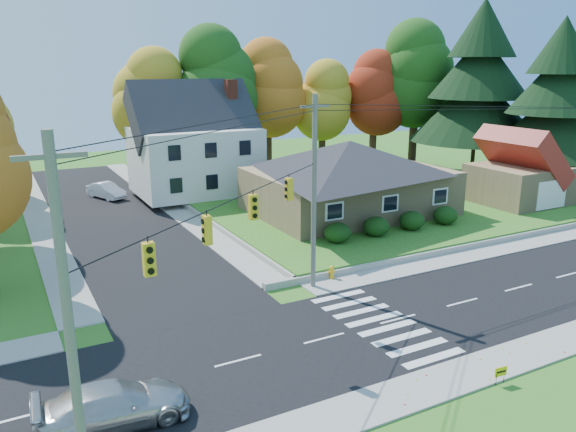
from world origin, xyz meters
name	(u,v)px	position (x,y,z in m)	size (l,w,h in m)	color
ground	(398,319)	(0.00, 0.00, 0.00)	(120.00, 120.00, 0.00)	#3D7923
road_main	(398,319)	(0.00, 0.00, 0.01)	(90.00, 8.00, 0.02)	black
road_cross	(109,213)	(-8.00, 26.00, 0.01)	(8.00, 44.00, 0.02)	black
sidewalk_north	(339,283)	(0.00, 5.00, 0.04)	(90.00, 2.00, 0.08)	#9C9A90
sidewalk_south	(481,369)	(0.00, -5.00, 0.04)	(90.00, 2.00, 0.08)	#9C9A90
lawn	(363,194)	(13.00, 21.00, 0.25)	(30.00, 30.00, 0.50)	#3D7923
ranch_house	(349,176)	(8.00, 16.00, 3.27)	(14.60, 10.60, 5.40)	tan
colonial_house	(195,145)	(0.04, 28.00, 4.58)	(10.40, 8.40, 9.60)	silver
garage	(521,173)	(22.00, 11.99, 2.84)	(7.30, 6.30, 4.60)	tan
hedge_row	(394,223)	(7.50, 9.80, 1.14)	(10.70, 1.70, 1.27)	#163A10
traffic_infrastructure	(382,205)	(-0.15, 1.35, 5.15)	(38.10, 10.66, 10.00)	#666059
tree_lot_0	(151,99)	(-2.00, 34.00, 8.31)	(6.72, 6.72, 12.51)	#3F2A19
tree_lot_1	(215,83)	(4.00, 33.00, 9.61)	(7.84, 7.84, 14.60)	#3F2A19
tree_lot_2	(267,89)	(10.00, 34.00, 8.96)	(7.28, 7.28, 13.56)	#3F2A19
tree_lot_3	(323,101)	(16.00, 33.00, 7.65)	(6.16, 6.16, 11.47)	#3F2A19
tree_lot_4	(375,93)	(22.00, 32.00, 8.31)	(6.72, 6.72, 12.51)	#3F2A19
tree_lot_5	(417,75)	(26.00, 30.00, 10.27)	(8.40, 8.40, 15.64)	#3F2A19
conifer_east_a	(479,85)	(27.00, 22.00, 9.39)	(12.80, 12.80, 16.96)	#3F2A19
conifer_east_b	(557,101)	(28.00, 14.00, 8.28)	(11.20, 11.20, 14.84)	#3F2A19
silver_sedan	(114,405)	(-13.13, -1.86, 0.73)	(1.98, 4.88, 1.42)	#BBBBBC
white_car	(106,191)	(-7.12, 31.21, 0.70)	(1.44, 4.14, 1.36)	white
fire_hydrant	(332,273)	(-0.01, 5.69, 0.38)	(0.45, 0.35, 0.78)	gold
yard_sign	(501,372)	(-0.14, -6.03, 0.48)	(0.54, 0.09, 0.68)	black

